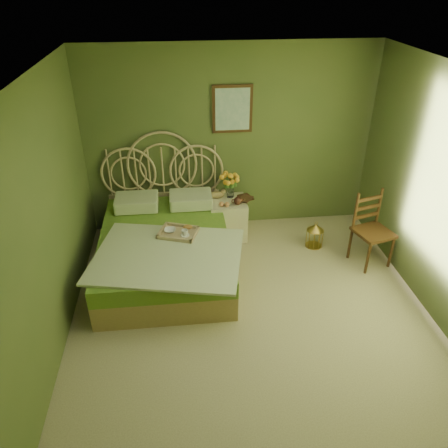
{
  "coord_description": "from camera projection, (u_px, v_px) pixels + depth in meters",
  "views": [
    {
      "loc": [
        -0.72,
        -3.5,
        3.4
      ],
      "look_at": [
        -0.22,
        1.0,
        0.71
      ],
      "focal_mm": 35.0,
      "sensor_mm": 36.0,
      "label": 1
    }
  ],
  "objects": [
    {
      "name": "wall_left",
      "position": [
        41.0,
        235.0,
        3.94
      ],
      "size": [
        0.0,
        4.5,
        4.5
      ],
      "primitive_type": "plane",
      "rotation": [
        1.57,
        0.0,
        1.57
      ],
      "color": "#5D6736",
      "rests_on": "floor"
    },
    {
      "name": "coffee_cup",
      "position": [
        185.0,
        233.0,
        5.29
      ],
      "size": [
        0.1,
        0.1,
        0.08
      ],
      "primitive_type": "imported",
      "rotation": [
        0.0,
        0.0,
        -0.2
      ],
      "color": "white",
      "rests_on": "bed"
    },
    {
      "name": "book_lower",
      "position": [
        240.0,
        199.0,
        6.12
      ],
      "size": [
        0.23,
        0.27,
        0.02
      ],
      "primitive_type": "imported",
      "rotation": [
        0.0,
        0.0,
        0.32
      ],
      "color": "#381E0F",
      "rests_on": "nightstand"
    },
    {
      "name": "ceiling",
      "position": [
        265.0,
        82.0,
        3.46
      ],
      "size": [
        4.5,
        4.5,
        0.0
      ],
      "primitive_type": "plane",
      "rotation": [
        3.14,
        0.0,
        0.0
      ],
      "color": "silver",
      "rests_on": "wall_back"
    },
    {
      "name": "birdcage",
      "position": [
        315.0,
        235.0,
        6.05
      ],
      "size": [
        0.23,
        0.23,
        0.35
      ],
      "rotation": [
        0.0,
        0.0,
        0.22
      ],
      "color": "#B48B39",
      "rests_on": "floor"
    },
    {
      "name": "floor",
      "position": [
        254.0,
        324.0,
        4.79
      ],
      "size": [
        4.5,
        4.5,
        0.0
      ],
      "primitive_type": "plane",
      "color": "#C6BA8F",
      "rests_on": "ground"
    },
    {
      "name": "nightstand",
      "position": [
        228.0,
        213.0,
        6.21
      ],
      "size": [
        0.51,
        0.51,
        0.99
      ],
      "color": "#ECE6C0",
      "rests_on": "floor"
    },
    {
      "name": "wall_art",
      "position": [
        232.0,
        109.0,
        5.8
      ],
      "size": [
        0.54,
        0.04,
        0.64
      ],
      "color": "#3A230F",
      "rests_on": "wall_back"
    },
    {
      "name": "book_upper",
      "position": [
        240.0,
        198.0,
        6.11
      ],
      "size": [
        0.26,
        0.27,
        0.02
      ],
      "primitive_type": "imported",
      "rotation": [
        0.0,
        0.0,
        -0.61
      ],
      "color": "#472819",
      "rests_on": "nightstand"
    },
    {
      "name": "bed",
      "position": [
        165.0,
        246.0,
        5.55
      ],
      "size": [
        1.88,
        2.37,
        1.47
      ],
      "color": "tan",
      "rests_on": "floor"
    },
    {
      "name": "chair",
      "position": [
        372.0,
        224.0,
        5.6
      ],
      "size": [
        0.53,
        0.53,
        0.97
      ],
      "rotation": [
        0.0,
        0.0,
        0.28
      ],
      "color": "#3A230F",
      "rests_on": "floor"
    },
    {
      "name": "cereal_bowl",
      "position": [
        170.0,
        230.0,
        5.38
      ],
      "size": [
        0.15,
        0.15,
        0.03
      ],
      "primitive_type": "imported",
      "rotation": [
        0.0,
        0.0,
        -0.05
      ],
      "color": "white",
      "rests_on": "bed"
    },
    {
      "name": "wall_back",
      "position": [
        230.0,
        141.0,
        6.05
      ],
      "size": [
        4.0,
        0.0,
        4.0
      ],
      "primitive_type": "plane",
      "rotation": [
        1.57,
        0.0,
        0.0
      ],
      "color": "#5D6736",
      "rests_on": "floor"
    }
  ]
}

